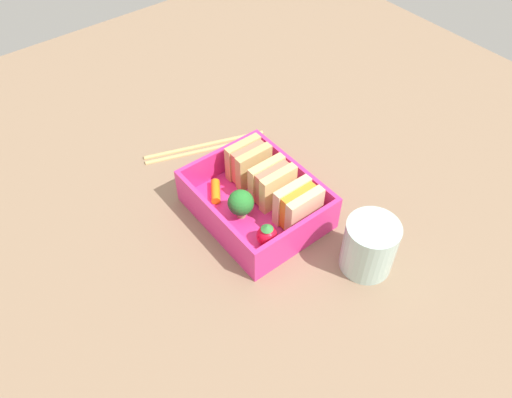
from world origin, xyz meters
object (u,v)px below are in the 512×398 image
Objects in this scene: sandwich_center_left at (272,183)px; chopstick_pair at (206,146)px; sandwich_center at (298,206)px; sandwich_left at (248,162)px; strawberry_far_left at (267,235)px; broccoli_floret at (241,203)px; carrot_stick_far_left at (216,191)px; drinking_glass at (369,246)px.

chopstick_pair is at bearing -177.68° from sandwich_center_left.
chopstick_pair is at bearing -178.27° from sandwich_center.
strawberry_far_left is (10.56, -5.29, -1.30)cm from sandwich_left.
broccoli_floret is at bearing -45.65° from sandwich_left.
strawberry_far_left is (0.37, -5.29, -1.30)cm from sandwich_center.
strawberry_far_left reaches higher than carrot_stick_far_left.
sandwich_center is 5.45cm from strawberry_far_left.
broccoli_floret reaches higher than carrot_stick_far_left.
sandwich_center is at bearing 1.73° from chopstick_pair.
broccoli_floret reaches higher than chopstick_pair.
broccoli_floret is at bearing 178.65° from strawberry_far_left.
chopstick_pair is 2.57× the size of drinking_glass.
broccoli_floret is 5.61cm from strawberry_far_left.
drinking_glass is (14.85, 7.83, -0.03)cm from broccoli_floret.
sandwich_center is 10.07cm from drinking_glass.
drinking_glass is at bearing 27.79° from broccoli_floret.
chopstick_pair is at bearing 153.18° from carrot_stick_far_left.
sandwich_left is 1.30× the size of broccoli_floret.
carrot_stick_far_left is 0.88× the size of broccoli_floret.
sandwich_left is 7.22cm from broccoli_floret.
broccoli_floret is at bearing 5.16° from carrot_stick_far_left.
sandwich_center_left is 5.17cm from broccoli_floret.
sandwich_center_left is (5.10, 0.00, 0.00)cm from sandwich_left.
broccoli_floret is (-0.06, -5.16, -0.33)cm from sandwich_center_left.
carrot_stick_far_left is at bearing -174.84° from broccoli_floret.
sandwich_left and sandwich_center have the same top height.
strawberry_far_left is (5.52, -0.13, -0.97)cm from broccoli_floret.
sandwich_left is at bearing 134.35° from broccoli_floret.
strawberry_far_left is 0.45× the size of drinking_glass.
sandwich_center is (10.20, 0.00, 0.00)cm from sandwich_left.
carrot_stick_far_left is 0.52× the size of drinking_glass.
carrot_stick_far_left is (-5.11, -5.61, -2.10)cm from sandwich_center_left.
broccoli_floret is (5.06, 0.46, 1.77)cm from carrot_stick_far_left.
sandwich_left is 0.30× the size of chopstick_pair.
carrot_stick_far_left is 21.63cm from drinking_glass.
drinking_glass reaches higher than broccoli_floret.
drinking_glass reaches higher than chopstick_pair.
chopstick_pair is at bearing -176.49° from sandwich_left.
broccoli_floret is at bearing -90.65° from sandwich_center_left.
drinking_glass is (14.80, 2.67, -0.36)cm from sandwich_center_left.
chopstick_pair is 30.16cm from drinking_glass.
broccoli_floret reaches higher than strawberry_far_left.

